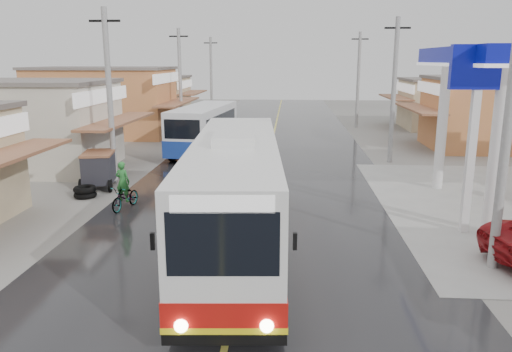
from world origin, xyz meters
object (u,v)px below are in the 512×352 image
object	(u,v)px
tricycle_near	(99,167)
coach_bus	(236,194)
second_bus	(204,128)
tyre_stack	(85,192)
cyclist	(125,193)

from	to	relation	value
tricycle_near	coach_bus	bearing A→B (deg)	-56.22
second_bus	tricycle_near	size ratio (longest dim) A/B	4.05
coach_bus	tyre_stack	bearing A→B (deg)	138.39
coach_bus	cyclist	size ratio (longest dim) A/B	6.13
second_bus	cyclist	xyz separation A→B (m)	(-1.02, -12.43, -0.92)
coach_bus	tricycle_near	world-z (taller)	coach_bus
cyclist	tyre_stack	distance (m)	2.78
second_bus	cyclist	size ratio (longest dim) A/B	4.59
tricycle_near	cyclist	bearing A→B (deg)	-66.00
second_bus	tricycle_near	distance (m)	9.76
coach_bus	second_bus	distance (m)	16.75
coach_bus	cyclist	world-z (taller)	coach_bus
tyre_stack	second_bus	bearing A→B (deg)	73.18
coach_bus	second_bus	world-z (taller)	coach_bus
second_bus	tyre_stack	xyz separation A→B (m)	(-3.28, -10.86, -1.32)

